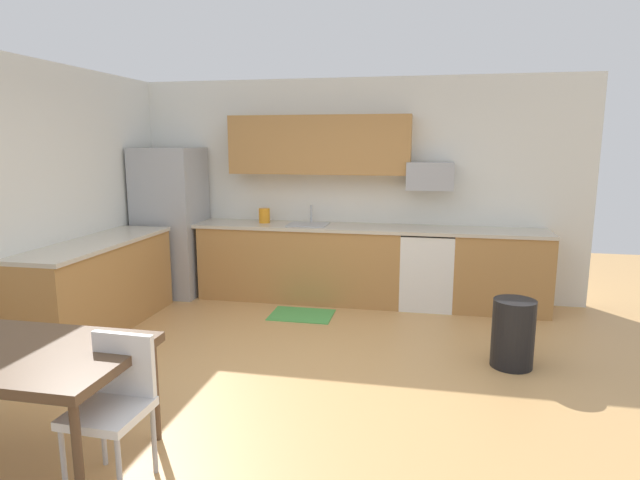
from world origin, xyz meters
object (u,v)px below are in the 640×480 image
object	(u,v)px
microwave	(430,176)
refrigerator	(171,222)
oven_range	(426,269)
chair_near_table	(115,398)
dining_table	(19,359)
kettle	(264,216)
trash_bin	(513,333)

from	to	relation	value
microwave	refrigerator	bearing A→B (deg)	-176.79
oven_range	refrigerator	bearing A→B (deg)	-178.57
refrigerator	oven_range	bearing A→B (deg)	1.43
oven_range	microwave	distance (m)	1.09
microwave	chair_near_table	world-z (taller)	microwave
dining_table	chair_near_table	world-z (taller)	chair_near_table
microwave	chair_near_table	distance (m)	4.33
refrigerator	microwave	distance (m)	3.27
chair_near_table	microwave	bearing A→B (deg)	65.77
oven_range	kettle	world-z (taller)	kettle
refrigerator	dining_table	size ratio (longest dim) A/B	1.33
refrigerator	microwave	xyz separation A→B (m)	(3.21, 0.18, 0.61)
microwave	chair_near_table	size ratio (longest dim) A/B	0.64
kettle	dining_table	bearing A→B (deg)	-95.27
trash_bin	kettle	size ratio (longest dim) A/B	3.00
oven_range	microwave	bearing A→B (deg)	90.00
microwave	dining_table	bearing A→B (deg)	-121.83
dining_table	kettle	distance (m)	3.78
oven_range	dining_table	xyz separation A→B (m)	(-2.36, -3.69, 0.21)
refrigerator	chair_near_table	distance (m)	3.96
microwave	trash_bin	world-z (taller)	microwave
dining_table	trash_bin	xyz separation A→B (m)	(3.10, 2.07, -0.37)
dining_table	kettle	size ratio (longest dim) A/B	7.00
refrigerator	kettle	distance (m)	1.21
dining_table	microwave	bearing A→B (deg)	58.17
microwave	kettle	bearing A→B (deg)	-178.57
oven_range	chair_near_table	distance (m)	4.11
dining_table	trash_bin	world-z (taller)	dining_table
refrigerator	microwave	world-z (taller)	refrigerator
trash_bin	oven_range	bearing A→B (deg)	114.74
microwave	kettle	xyz separation A→B (m)	(-2.01, -0.05, -0.52)
chair_near_table	kettle	distance (m)	3.82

